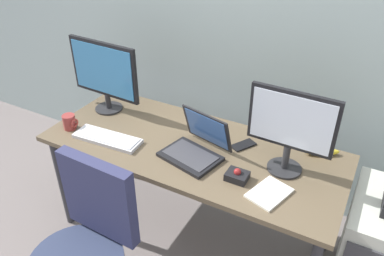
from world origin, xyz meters
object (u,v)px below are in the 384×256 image
at_px(file_cabinet, 382,254).
at_px(monitor_side, 291,126).
at_px(monitor_main, 104,73).
at_px(laptop, 196,146).
at_px(cell_phone, 243,145).
at_px(paper_notepad, 269,193).
at_px(trackball_mouse, 237,176).
at_px(banana, 322,152).
at_px(coffee_mug, 70,122).
at_px(keyboard, 107,138).

height_order(file_cabinet, monitor_side, monitor_side).
relative_size(monitor_main, laptop, 1.40).
height_order(file_cabinet, cell_phone, cell_phone).
height_order(laptop, cell_phone, laptop).
relative_size(monitor_side, paper_notepad, 2.18).
xyz_separation_m(monitor_main, paper_notepad, (1.21, -0.29, -0.26)).
bearing_deg(trackball_mouse, laptop, 161.90).
bearing_deg(trackball_mouse, banana, 51.45).
relative_size(laptop, paper_notepad, 1.77).
height_order(file_cabinet, coffee_mug, coffee_mug).
bearing_deg(keyboard, monitor_main, 127.70).
distance_m(file_cabinet, keyboard, 1.63).
bearing_deg(file_cabinet, paper_notepad, -154.33).
bearing_deg(banana, trackball_mouse, -128.55).
bearing_deg(coffee_mug, file_cabinet, 8.93).
relative_size(monitor_main, paper_notepad, 2.47).
xyz_separation_m(coffee_mug, cell_phone, (1.00, 0.33, -0.04)).
relative_size(file_cabinet, monitor_main, 1.28).
bearing_deg(laptop, monitor_side, 12.08).
relative_size(monitor_main, keyboard, 1.23).
bearing_deg(banana, monitor_side, -123.03).
height_order(monitor_main, keyboard, monitor_main).
xyz_separation_m(monitor_main, banana, (1.36, 0.15, -0.24)).
xyz_separation_m(laptop, banana, (0.61, 0.32, -0.03)).
distance_m(file_cabinet, monitor_side, 0.87).
bearing_deg(coffee_mug, paper_notepad, 0.54).
bearing_deg(paper_notepad, laptop, 165.34).
height_order(trackball_mouse, cell_phone, trackball_mouse).
bearing_deg(laptop, monitor_main, 167.26).
height_order(monitor_side, banana, monitor_side).
xyz_separation_m(keyboard, trackball_mouse, (0.80, 0.03, 0.01)).
xyz_separation_m(file_cabinet, coffee_mug, (-1.84, -0.29, 0.44)).
xyz_separation_m(file_cabinet, trackball_mouse, (-0.76, -0.25, 0.42)).
distance_m(monitor_side, keyboard, 1.04).
distance_m(paper_notepad, banana, 0.47).
distance_m(laptop, banana, 0.69).
height_order(laptop, coffee_mug, laptop).
bearing_deg(laptop, keyboard, -166.43).
bearing_deg(laptop, coffee_mug, -170.61).
relative_size(keyboard, trackball_mouse, 3.80).
distance_m(monitor_main, keyboard, 0.45).
height_order(monitor_side, coffee_mug, monitor_side).
height_order(cell_phone, banana, banana).
distance_m(keyboard, laptop, 0.54).
relative_size(trackball_mouse, cell_phone, 0.77).
bearing_deg(keyboard, banana, 21.61).
bearing_deg(trackball_mouse, monitor_side, 45.95).
bearing_deg(monitor_side, monitor_main, 176.73).
bearing_deg(paper_notepad, monitor_main, 166.53).
bearing_deg(keyboard, cell_phone, 24.17).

